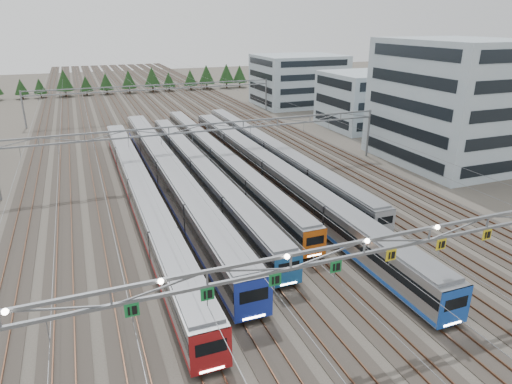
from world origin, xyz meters
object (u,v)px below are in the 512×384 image
object	(u,v)px
train_a	(140,191)
train_f	(271,151)
gantry_near	(365,251)
depot_bldg_south	(453,102)
train_b	(169,173)
gantry_mid	(207,134)
train_e	(271,172)
depot_bldg_north	(298,80)
gantry_far	(155,91)
train_c	(200,171)
train_d	(218,157)
depot_bldg_mid	(361,100)

from	to	relation	value
train_a	train_f	xyz separation A→B (m)	(22.50, 11.24, -0.16)
gantry_near	depot_bldg_south	size ratio (longest dim) A/B	2.56
train_b	gantry_mid	bearing A→B (deg)	30.35
train_e	depot_bldg_north	bearing A→B (deg)	60.59
depot_bldg_south	train_e	bearing A→B (deg)	-177.95
train_f	gantry_near	size ratio (longest dim) A/B	1.08
train_a	gantry_mid	size ratio (longest dim) A/B	1.13
gantry_near	gantry_far	size ratio (longest dim) A/B	1.00
train_b	depot_bldg_south	world-z (taller)	depot_bldg_south
train_a	train_c	xyz separation A→B (m)	(9.00, 5.20, -0.11)
depot_bldg_north	train_a	bearing A→B (deg)	-130.81
train_d	gantry_near	size ratio (longest dim) A/B	1.12
train_d	gantry_far	xyz separation A→B (m)	(-2.25, 42.67, 4.48)
gantry_mid	gantry_far	distance (m)	45.00
gantry_near	train_f	bearing A→B (deg)	75.13
train_d	depot_bldg_north	world-z (taller)	depot_bldg_north
train_b	depot_bldg_mid	size ratio (longest dim) A/B	4.05
gantry_mid	train_f	bearing A→B (deg)	12.23
train_c	gantry_mid	distance (m)	6.12
train_c	train_f	bearing A→B (deg)	24.11
train_c	depot_bldg_mid	distance (m)	47.89
train_f	depot_bldg_north	bearing A→B (deg)	59.26
train_c	gantry_mid	xyz separation A→B (m)	(2.25, 3.60, 4.40)
depot_bldg_north	train_e	bearing A→B (deg)	-119.41
train_d	train_f	world-z (taller)	train_f
depot_bldg_south	gantry_far	bearing A→B (deg)	126.55
train_f	gantry_near	xyz separation A→B (m)	(-11.30, -42.56, 5.15)
gantry_far	depot_bldg_mid	size ratio (longest dim) A/B	3.52
train_a	train_e	size ratio (longest dim) A/B	0.92
gantry_far	depot_bldg_mid	distance (m)	46.90
gantry_near	depot_bldg_mid	distance (m)	71.65
train_b	train_d	xyz separation A→B (m)	(9.00, 6.28, -0.37)
gantry_mid	train_d	bearing A→B (deg)	45.99
train_c	train_d	world-z (taller)	train_c
gantry_mid	gantry_near	bearing A→B (deg)	-90.07
train_d	train_b	bearing A→B (deg)	-145.09
train_b	train_e	bearing A→B (deg)	-17.36
train_d	gantry_near	distance (m)	42.82
train_e	depot_bldg_mid	size ratio (longest dim) A/B	4.28
gantry_mid	train_b	bearing A→B (deg)	-149.65
train_c	depot_bldg_mid	xyz separation A→B (m)	(41.70, 23.25, 3.82)
gantry_mid	gantry_far	bearing A→B (deg)	90.00
train_b	train_f	size ratio (longest dim) A/B	1.07
train_e	train_f	size ratio (longest dim) A/B	1.13
train_b	gantry_mid	size ratio (longest dim) A/B	1.15
train_e	gantry_near	xyz separation A→B (m)	(-6.80, -31.94, 4.96)
train_b	depot_bldg_south	distance (m)	46.02
gantry_mid	depot_bldg_mid	xyz separation A→B (m)	(39.45, 19.65, -0.59)
train_d	depot_bldg_mid	bearing A→B (deg)	24.96
train_a	depot_bldg_north	size ratio (longest dim) A/B	2.88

